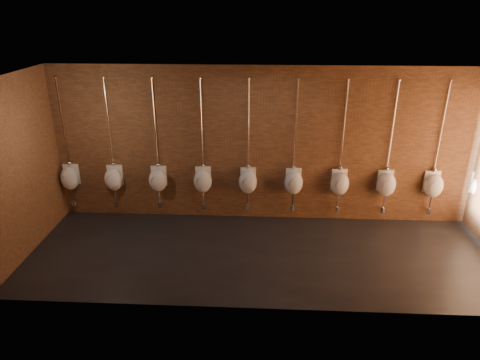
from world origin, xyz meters
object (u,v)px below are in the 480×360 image
object	(u,v)px
urinal_0	(70,177)
urinal_4	(248,181)
urinal_2	(158,179)
urinal_8	(433,185)
urinal_1	(114,178)
urinal_5	(294,182)
urinal_6	(340,183)
urinal_3	(203,180)
urinal_7	(386,184)

from	to	relation	value
urinal_0	urinal_4	distance (m)	3.74
urinal_2	urinal_8	bearing A→B (deg)	0.00
urinal_1	urinal_5	xyz separation A→B (m)	(3.74, 0.00, 0.00)
urinal_1	urinal_6	distance (m)	4.68
urinal_5	urinal_8	distance (m)	2.81
urinal_1	urinal_2	bearing A→B (deg)	0.00
urinal_1	urinal_8	size ratio (longest dim) A/B	1.00
urinal_4	urinal_8	bearing A→B (deg)	0.00
urinal_1	urinal_0	bearing A→B (deg)	180.00
urinal_4	urinal_5	world-z (taller)	same
urinal_3	urinal_4	bearing A→B (deg)	0.00
urinal_1	urinal_6	xyz separation A→B (m)	(4.68, 0.00, 0.00)
urinal_7	urinal_8	distance (m)	0.94
urinal_5	urinal_1	bearing A→B (deg)	180.00
urinal_0	urinal_6	size ratio (longest dim) A/B	1.00
urinal_3	urinal_8	xyz separation A→B (m)	(4.68, 0.00, 0.00)
urinal_4	urinal_8	distance (m)	3.74
urinal_0	urinal_3	xyz separation A→B (m)	(2.81, 0.00, 0.00)
urinal_1	urinal_6	bearing A→B (deg)	0.00
urinal_8	urinal_0	bearing A→B (deg)	180.00
urinal_5	urinal_7	world-z (taller)	same
urinal_8	urinal_4	bearing A→B (deg)	180.00
urinal_3	urinal_8	world-z (taller)	same
urinal_1	urinal_8	xyz separation A→B (m)	(6.55, 0.00, 0.00)
urinal_0	urinal_7	size ratio (longest dim) A/B	1.00
urinal_4	urinal_6	bearing A→B (deg)	0.00
urinal_1	urinal_5	world-z (taller)	same
urinal_5	urinal_6	size ratio (longest dim) A/B	1.00
urinal_0	urinal_3	world-z (taller)	same
urinal_4	urinal_7	world-z (taller)	same
urinal_0	urinal_4	xyz separation A→B (m)	(3.74, 0.00, 0.00)
urinal_2	urinal_5	distance (m)	2.81
urinal_2	urinal_7	distance (m)	4.68
urinal_0	urinal_2	xyz separation A→B (m)	(1.87, 0.00, 0.00)
urinal_6	urinal_7	distance (m)	0.94
urinal_1	urinal_2	distance (m)	0.94
urinal_3	urinal_1	bearing A→B (deg)	180.00
urinal_2	urinal_8	distance (m)	5.62
urinal_2	urinal_6	size ratio (longest dim) A/B	1.00
urinal_0	urinal_6	world-z (taller)	same
urinal_0	urinal_2	world-z (taller)	same
urinal_4	urinal_5	xyz separation A→B (m)	(0.94, 0.00, 0.00)
urinal_2	urinal_4	xyz separation A→B (m)	(1.87, 0.00, 0.00)
urinal_2	urinal_4	world-z (taller)	same
urinal_2	urinal_8	world-z (taller)	same
urinal_2	urinal_3	xyz separation A→B (m)	(0.94, 0.00, 0.00)
urinal_0	urinal_8	xyz separation A→B (m)	(7.49, 0.00, 0.00)
urinal_8	urinal_1	bearing A→B (deg)	180.00
urinal_2	urinal_3	distance (m)	0.94
urinal_5	urinal_7	distance (m)	1.87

